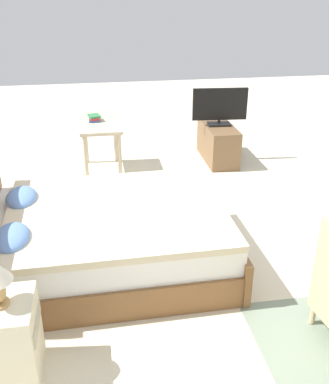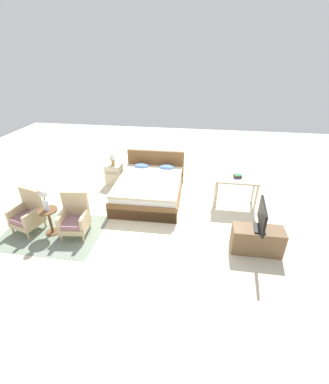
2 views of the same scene
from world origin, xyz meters
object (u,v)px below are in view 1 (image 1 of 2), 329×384
object	(u,v)px
nightstand	(7,341)
tv_flatscreen	(220,106)
vanity_desk	(100,129)
bed	(103,238)
book_stack	(94,118)
tv_stand	(218,143)

from	to	relation	value
nightstand	tv_flatscreen	size ratio (longest dim) A/B	0.77
vanity_desk	bed	bearing A→B (deg)	178.02
vanity_desk	tv_flatscreen	bearing A→B (deg)	-80.71
bed	vanity_desk	xyz separation A→B (m)	(2.19, -0.08, 0.34)
nightstand	book_stack	bearing A→B (deg)	-11.13
tv_stand	tv_flatscreen	size ratio (longest dim) A/B	1.24
vanity_desk	nightstand	bearing A→B (deg)	167.72
tv_flatscreen	tv_stand	bearing A→B (deg)	175.44
nightstand	tv_stand	xyz separation A→B (m)	(3.66, -2.42, -0.04)
tv_stand	vanity_desk	size ratio (longest dim) A/B	0.92
tv_stand	book_stack	bearing A→B (deg)	98.59
tv_flatscreen	book_stack	distance (m)	1.78
tv_flatscreen	book_stack	bearing A→B (deg)	98.67
nightstand	vanity_desk	size ratio (longest dim) A/B	0.57
tv_stand	bed	bearing A→B (deg)	144.44
bed	nightstand	world-z (taller)	bed
nightstand	bed	bearing A→B (deg)	-28.93
tv_stand	book_stack	xyz separation A→B (m)	(-0.27, 1.76, 0.52)
bed	tv_flatscreen	size ratio (longest dim) A/B	2.83
tv_flatscreen	vanity_desk	xyz separation A→B (m)	(-0.28, 1.69, -0.16)
nightstand	tv_stand	distance (m)	4.39
tv_flatscreen	vanity_desk	distance (m)	1.72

